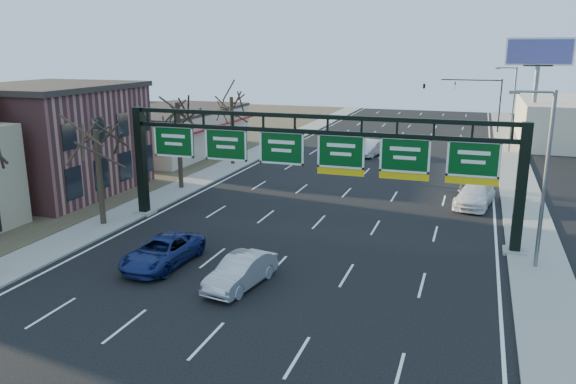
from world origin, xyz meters
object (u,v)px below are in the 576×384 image
(car_blue_suv, at_px, (163,252))
(car_silver_sedan, at_px, (241,272))
(sign_gantry, at_px, (313,157))
(car_white_wagon, at_px, (475,195))

(car_blue_suv, relative_size, car_silver_sedan, 1.18)
(sign_gantry, height_order, car_blue_suv, sign_gantry)
(sign_gantry, bearing_deg, car_silver_sedan, -95.96)
(sign_gantry, xyz_separation_m, car_blue_suv, (-5.82, -7.72, -3.89))
(car_blue_suv, height_order, car_white_wagon, car_white_wagon)
(sign_gantry, bearing_deg, car_blue_suv, -127.03)
(car_blue_suv, relative_size, car_white_wagon, 0.96)
(sign_gantry, height_order, car_white_wagon, sign_gantry)
(sign_gantry, height_order, car_silver_sedan, sign_gantry)
(sign_gantry, relative_size, car_white_wagon, 4.46)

